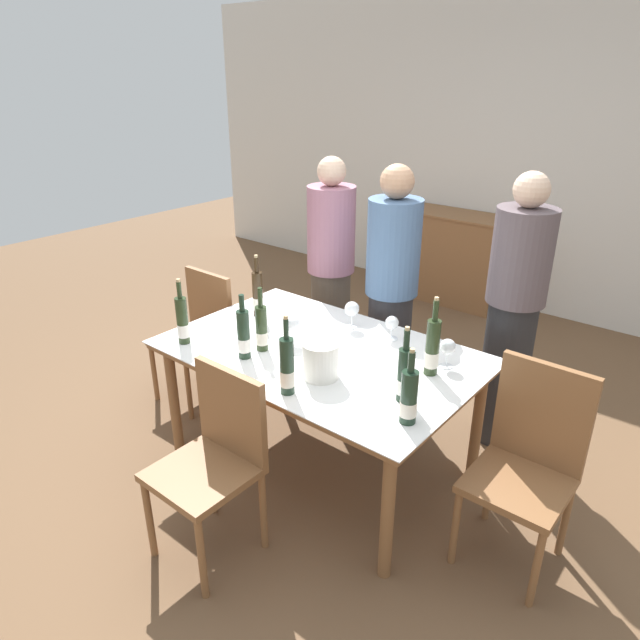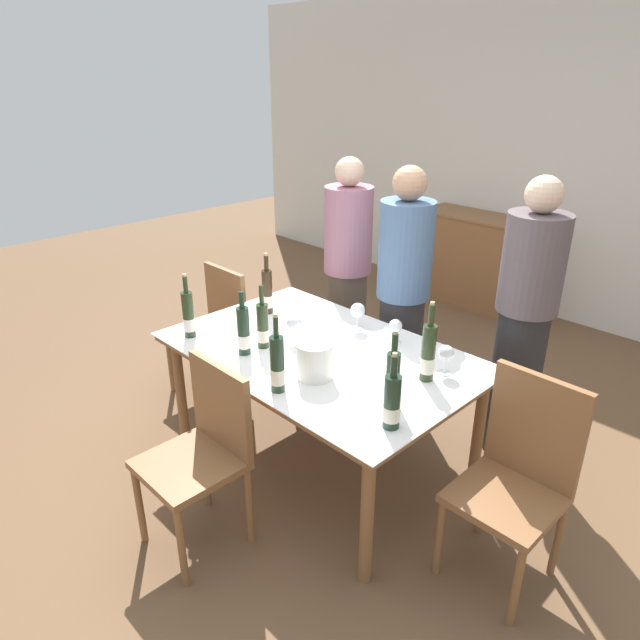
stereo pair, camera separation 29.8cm
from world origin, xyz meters
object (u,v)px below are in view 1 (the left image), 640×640
object	(u,v)px
wine_bottle_1	(287,367)
wine_glass_1	(448,348)
person_host	(331,273)
person_guest_right	(513,316)
person_guest_left	(391,294)
ice_bucket	(321,359)
wine_bottle_2	(182,321)
wine_bottle_7	(409,398)
wine_glass_2	(392,324)
sideboard_cabinet	(446,256)
wine_bottle_3	(432,348)
wine_glass_0	(292,325)
wine_bottle_6	(258,295)
chair_left_end	(199,328)
chair_right_end	(529,455)
chair_near_front	(216,452)
wine_bottle_0	(404,375)
wine_bottle_4	(262,329)
wine_bottle_5	(244,335)
wine_glass_3	(352,310)
dining_table	(320,361)

from	to	relation	value
wine_bottle_1	wine_glass_1	world-z (taller)	wine_bottle_1
person_host	person_guest_right	bearing A→B (deg)	1.06
wine_bottle_1	person_guest_left	bearing A→B (deg)	99.69
ice_bucket	wine_bottle_2	world-z (taller)	wine_bottle_2
wine_glass_1	person_host	size ratio (longest dim) A/B	0.10
wine_bottle_7	wine_glass_2	bearing A→B (deg)	127.61
ice_bucket	wine_bottle_7	size ratio (longest dim) A/B	0.54
sideboard_cabinet	ice_bucket	distance (m)	3.18
wine_bottle_3	wine_bottle_7	size ratio (longest dim) A/B	1.16
wine_glass_0	person_host	world-z (taller)	person_host
wine_bottle_1	person_host	bearing A→B (deg)	120.71
wine_bottle_3	wine_bottle_7	bearing A→B (deg)	-72.98
wine_bottle_6	chair_left_end	size ratio (longest dim) A/B	0.44
chair_right_end	person_guest_left	distance (m)	1.39
wine_bottle_1	chair_near_front	world-z (taller)	wine_bottle_1
wine_bottle_0	person_guest_left	bearing A→B (deg)	125.64
wine_bottle_4	wine_glass_0	xyz separation A→B (m)	(0.08, 0.16, -0.01)
wine_glass_0	person_guest_right	world-z (taller)	person_guest_right
wine_glass_2	person_guest_left	xyz separation A→B (m)	(-0.27, 0.40, -0.01)
wine_bottle_3	wine_bottle_5	xyz separation A→B (m)	(-0.84, -0.46, -0.01)
wine_glass_0	wine_bottle_5	bearing A→B (deg)	-106.90
sideboard_cabinet	person_guest_right	xyz separation A→B (m)	(1.40, -1.91, 0.38)
ice_bucket	wine_bottle_5	xyz separation A→B (m)	(-0.44, -0.09, 0.03)
wine_glass_0	wine_glass_2	world-z (taller)	wine_glass_0
person_host	person_guest_left	distance (m)	0.58
wine_bottle_1	chair_right_end	distance (m)	1.15
wine_bottle_3	wine_bottle_4	size ratio (longest dim) A/B	1.15
wine_bottle_4	wine_bottle_6	world-z (taller)	wine_bottle_6
wine_bottle_6	chair_near_front	world-z (taller)	wine_bottle_6
sideboard_cabinet	wine_glass_3	world-z (taller)	wine_glass_3
wine_bottle_2	person_guest_left	size ratio (longest dim) A/B	0.23
wine_bottle_7	person_guest_left	xyz separation A→B (m)	(-0.76, 1.05, -0.04)
dining_table	wine_bottle_2	size ratio (longest dim) A/B	4.50
wine_bottle_5	wine_glass_1	bearing A→B (deg)	33.56
wine_bottle_7	wine_glass_3	size ratio (longest dim) A/B	2.19
dining_table	chair_right_end	xyz separation A→B (m)	(1.13, 0.09, -0.13)
dining_table	wine_glass_0	distance (m)	0.25
wine_glass_0	wine_bottle_6	bearing A→B (deg)	159.20
wine_bottle_5	person_guest_right	xyz separation A→B (m)	(0.95, 1.21, -0.04)
wine_glass_3	person_host	bearing A→B (deg)	137.29
wine_glass_1	wine_bottle_5	bearing A→B (deg)	-146.44
wine_glass_1	wine_bottle_2	bearing A→B (deg)	-152.06
wine_glass_0	person_guest_left	world-z (taller)	person_guest_left
sideboard_cabinet	wine_glass_0	world-z (taller)	wine_glass_0
wine_bottle_1	wine_bottle_6	distance (m)	0.94
wine_bottle_2	wine_bottle_4	world-z (taller)	wine_bottle_2
wine_glass_0	wine_glass_3	bearing A→B (deg)	71.93
ice_bucket	person_guest_right	world-z (taller)	person_guest_right
dining_table	wine_bottle_7	size ratio (longest dim) A/B	4.79
wine_glass_1	wine_glass_3	world-z (taller)	wine_glass_3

